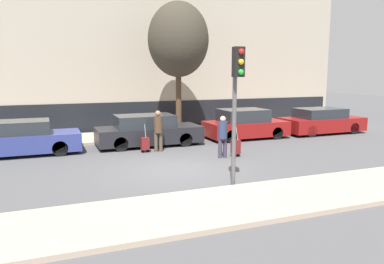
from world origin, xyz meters
name	(u,v)px	position (x,y,z in m)	size (l,w,h in m)	color
ground_plane	(179,170)	(0.00, 0.00, 0.00)	(80.00, 80.00, 0.00)	#4C4C4F
sidewalk_near	(231,205)	(0.00, -3.75, 0.06)	(28.00, 2.50, 0.12)	tan
sidewalk_far	(133,136)	(0.00, 7.00, 0.06)	(28.00, 3.00, 0.12)	tan
building_facade	(116,46)	(0.00, 10.89, 4.75)	(28.00, 3.45, 9.52)	#A89E8C
parked_car_0	(21,139)	(-4.99, 4.47, 0.64)	(4.35, 1.74, 1.36)	navy
parked_car_1	(148,131)	(0.14, 4.53, 0.65)	(4.59, 1.81, 1.37)	black
parked_car_2	(245,125)	(5.09, 4.62, 0.67)	(4.01, 1.89, 1.44)	maroon
parked_car_3	(321,121)	(9.68, 4.50, 0.64)	(4.43, 1.90, 1.34)	maroon
pedestrian_left	(158,128)	(0.19, 3.09, 0.96)	(0.35, 0.34, 1.69)	#4C4233
trolley_left	(145,144)	(-0.36, 3.13, 0.36)	(0.34, 0.29, 1.15)	maroon
pedestrian_right	(223,134)	(2.15, 1.11, 0.90)	(0.35, 0.34, 1.60)	#383347
trolley_right	(236,147)	(2.70, 1.08, 0.39)	(0.34, 0.29, 1.20)	maroon
traffic_light	(237,89)	(0.84, -2.36, 2.77)	(0.28, 0.47, 3.89)	#515154
parked_bicycle	(148,127)	(0.79, 6.97, 0.49)	(1.77, 0.06, 0.96)	black
bare_tree_near_crossing	(178,40)	(2.23, 6.36, 4.80)	(3.00, 3.00, 6.53)	#4C3826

